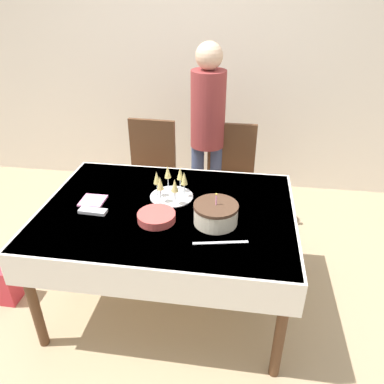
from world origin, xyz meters
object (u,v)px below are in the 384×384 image
object	(u,v)px
birthday_cake	(216,214)
champagne_tray	(171,185)
dining_chair_far_left	(150,172)
plate_stack_main	(156,217)
person_standing	(208,124)
dining_chair_far_right	(230,178)

from	to	relation	value
birthday_cake	champagne_tray	world-z (taller)	birthday_cake
dining_chair_far_left	plate_stack_main	bearing A→B (deg)	-73.36
dining_chair_far_left	person_standing	size ratio (longest dim) A/B	0.61
birthday_cake	champagne_tray	bearing A→B (deg)	140.83
plate_stack_main	champagne_tray	bearing A→B (deg)	83.77
dining_chair_far_right	person_standing	size ratio (longest dim) A/B	0.61
champagne_tray	plate_stack_main	bearing A→B (deg)	-96.23
birthday_cake	champagne_tray	distance (m)	0.40
plate_stack_main	dining_chair_far_left	bearing A→B (deg)	106.64
champagne_tray	person_standing	world-z (taller)	person_standing
dining_chair_far_right	champagne_tray	xyz separation A→B (m)	(-0.35, -0.74, 0.31)
champagne_tray	plate_stack_main	world-z (taller)	champagne_tray
birthday_cake	champagne_tray	size ratio (longest dim) A/B	0.92
dining_chair_far_left	birthday_cake	bearing A→B (deg)	-56.94
champagne_tray	person_standing	size ratio (longest dim) A/B	0.18
dining_chair_far_left	plate_stack_main	distance (m)	1.10
birthday_cake	person_standing	size ratio (longest dim) A/B	0.16
dining_chair_far_right	champagne_tray	bearing A→B (deg)	-114.96
dining_chair_far_right	birthday_cake	world-z (taller)	dining_chair_far_right
dining_chair_far_right	champagne_tray	size ratio (longest dim) A/B	3.48
birthday_cake	plate_stack_main	size ratio (longest dim) A/B	1.15
dining_chair_far_left	person_standing	xyz separation A→B (m)	(0.48, 0.11, 0.42)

